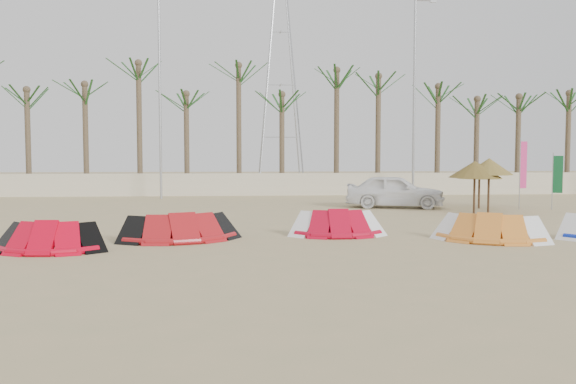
{
  "coord_description": "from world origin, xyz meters",
  "views": [
    {
      "loc": [
        -1.46,
        -15.36,
        2.77
      ],
      "look_at": [
        0.0,
        6.0,
        1.3
      ],
      "focal_mm": 40.0,
      "sensor_mm": 36.0,
      "label": 1
    }
  ],
  "objects": [
    {
      "name": "lamp_b",
      "position": [
        -5.96,
        20.0,
        5.77
      ],
      "size": [
        1.25,
        0.14,
        11.0
      ],
      "color": "#A5A8AD",
      "rests_on": "ground"
    },
    {
      "name": "palm_line",
      "position": [
        0.67,
        23.5,
        6.44
      ],
      "size": [
        52.0,
        4.0,
        7.7
      ],
      "color": "brown",
      "rests_on": "ground"
    },
    {
      "name": "kite_red_mid",
      "position": [
        -3.38,
        4.15,
        0.42
      ],
      "size": [
        3.84,
        2.44,
        0.9
      ],
      "color": "#A91419",
      "rests_on": "ground"
    },
    {
      "name": "lamp_c",
      "position": [
        8.04,
        20.0,
        5.77
      ],
      "size": [
        1.25,
        0.14,
        11.0
      ],
      "color": "#A5A8AD",
      "rests_on": "ground"
    },
    {
      "name": "car",
      "position": [
        5.54,
        13.95,
        0.77
      ],
      "size": [
        4.83,
        2.88,
        1.54
      ],
      "primitive_type": "imported",
      "rotation": [
        0.0,
        0.0,
        1.32
      ],
      "color": "white",
      "rests_on": "ground"
    },
    {
      "name": "flag_green",
      "position": [
        12.53,
        12.48,
        1.52
      ],
      "size": [
        0.44,
        0.14,
        2.57
      ],
      "color": "#A5A8AD",
      "rests_on": "ground"
    },
    {
      "name": "parasol_right",
      "position": [
        9.29,
        13.28,
        1.72
      ],
      "size": [
        2.06,
        2.06,
        2.08
      ],
      "color": "#4C331E",
      "rests_on": "ground"
    },
    {
      "name": "parasol_mid",
      "position": [
        8.85,
        11.02,
        1.99
      ],
      "size": [
        1.98,
        1.98,
        2.35
      ],
      "color": "#4C331E",
      "rests_on": "ground"
    },
    {
      "name": "flag_pink",
      "position": [
        11.07,
        12.62,
        1.92
      ],
      "size": [
        0.43,
        0.19,
        3.24
      ],
      "color": "#A5A8AD",
      "rests_on": "ground"
    },
    {
      "name": "kite_red_left",
      "position": [
        -6.67,
        2.23,
        0.42
      ],
      "size": [
        2.99,
        1.66,
        0.9
      ],
      "color": "red",
      "rests_on": "ground"
    },
    {
      "name": "boundary_wall",
      "position": [
        0.0,
        22.0,
        0.65
      ],
      "size": [
        60.0,
        0.3,
        1.3
      ],
      "primitive_type": "cube",
      "color": "beige",
      "rests_on": "ground"
    },
    {
      "name": "ground",
      "position": [
        0.0,
        0.0,
        0.0
      ],
      "size": [
        120.0,
        120.0,
        0.0
      ],
      "primitive_type": "plane",
      "color": "tan",
      "rests_on": "ground"
    },
    {
      "name": "kite_orange",
      "position": [
        5.82,
        3.4,
        0.42
      ],
      "size": [
        3.71,
        2.7,
        0.9
      ],
      "color": "orange",
      "rests_on": "ground"
    },
    {
      "name": "parasol_left",
      "position": [
        8.19,
        10.9,
        1.88
      ],
      "size": [
        2.16,
        2.16,
        2.23
      ],
      "color": "#4C331E",
      "rests_on": "ground"
    },
    {
      "name": "pylon",
      "position": [
        1.0,
        28.0,
        0.0
      ],
      "size": [
        3.0,
        3.0,
        14.0
      ],
      "primitive_type": null,
      "color": "#A5A8AD",
      "rests_on": "ground"
    },
    {
      "name": "kite_red_right",
      "position": [
        1.47,
        4.81,
        0.42
      ],
      "size": [
        2.94,
        1.57,
        0.9
      ],
      "color": "#BB0621",
      "rests_on": "ground"
    }
  ]
}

